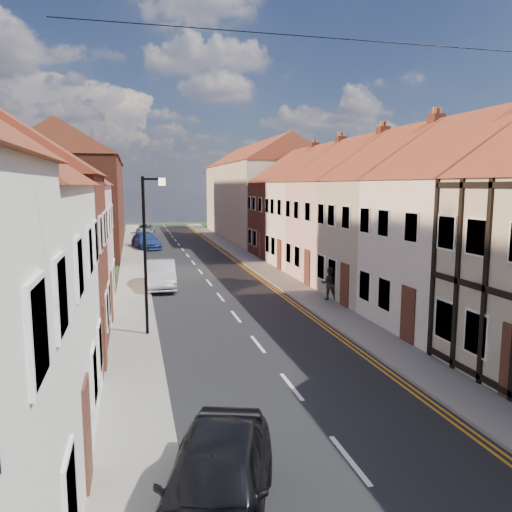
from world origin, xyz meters
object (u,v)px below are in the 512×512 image
object	(u,v)px
car_mid	(160,274)
car_distant	(146,229)
lamppost	(147,246)
car_far	(146,241)
pedestrian_right_b	(329,283)
car_near	(216,483)

from	to	relation	value
car_mid	car_distant	distance (m)	32.14
lamppost	car_far	xyz separation A→B (m)	(0.61, 27.58, -2.83)
car_mid	car_far	distance (m)	18.39
car_mid	car_far	size ratio (longest dim) A/B	0.97
car_mid	car_distant	size ratio (longest dim) A/B	1.09
lamppost	car_distant	xyz separation A→B (m)	(0.93, 41.34, -2.93)
car_far	car_distant	world-z (taller)	car_far
car_mid	pedestrian_right_b	world-z (taller)	pedestrian_right_b
car_mid	car_distant	bearing A→B (deg)	91.88
lamppost	car_mid	distance (m)	9.65
lamppost	car_near	bearing A→B (deg)	-86.32
car_near	pedestrian_right_b	world-z (taller)	pedestrian_right_b
car_far	pedestrian_right_b	world-z (taller)	pedestrian_right_b
lamppost	car_near	world-z (taller)	lamppost
car_far	car_distant	bearing A→B (deg)	76.32
car_mid	car_distant	xyz separation A→B (m)	(0.02, 32.14, -0.17)
car_near	car_distant	distance (m)	52.69
lamppost	pedestrian_right_b	bearing A→B (deg)	22.59
car_near	lamppost	bearing A→B (deg)	111.40
car_near	car_distant	xyz separation A→B (m)	(0.20, 52.69, -0.18)
car_near	car_far	world-z (taller)	car_near
lamppost	car_near	distance (m)	11.70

